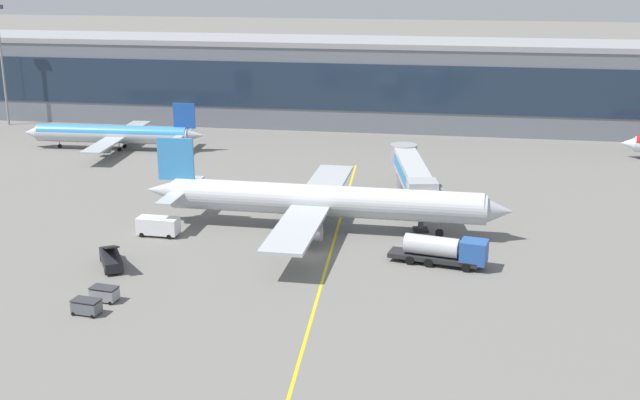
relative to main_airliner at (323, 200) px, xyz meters
The scene contains 12 objects.
ground_plane 9.90m from the main_airliner, 91.91° to the right, with size 700.00×700.00×0.00m, color slate.
apron_lead_in_line 8.37m from the main_airliner, 73.16° to the right, with size 0.30×80.00×0.01m, color yellow.
terminal_building 67.75m from the main_airliner, 77.75° to the left, with size 211.46×17.02×16.88m.
main_airliner is the anchor object (origin of this frame).
jet_bridge 15.60m from the main_airliner, 49.08° to the left, with size 7.54×22.77×6.54m.
fuel_tanker 18.06m from the main_airliner, 32.39° to the right, with size 11.08×4.53×3.25m.
belt_loader 26.55m from the main_airliner, 142.39° to the right, with size 4.66×6.63×3.49m.
crew_van 20.22m from the main_airliner, 164.35° to the right, with size 5.08×2.30×2.30m.
baggage_cart_0 33.63m from the main_airliner, 123.05° to the right, with size 2.83×1.93×1.48m.
baggage_cart_1 30.78m from the main_airliner, 125.63° to the right, with size 2.83×1.93×1.48m.
commuter_jet_near 56.82m from the main_airliner, 139.44° to the left, with size 32.76×25.95×8.51m.
apron_light_mast_0 91.29m from the main_airliner, 143.41° to the left, with size 2.80×0.50×23.56m.
Camera 1 is at (15.70, -85.63, 33.00)m, focal length 45.73 mm.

